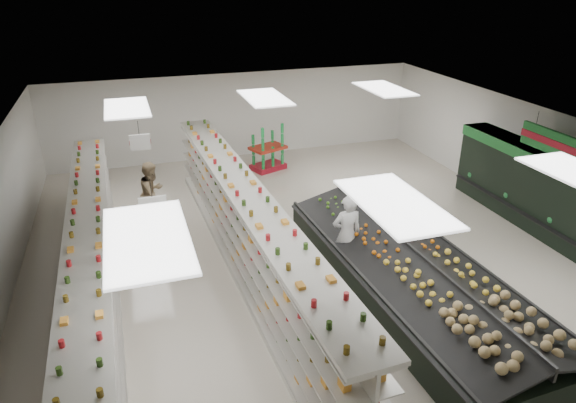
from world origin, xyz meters
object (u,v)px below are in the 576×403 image
object	(u,v)px
gondola_center	(247,234)
shopper_main	(347,234)
produce_island	(413,275)
shopper_background	(153,194)
soda_endcap	(268,150)
gondola_left	(94,261)

from	to	relation	value
gondola_center	shopper_main	bearing A→B (deg)	-21.26
produce_island	shopper_background	size ratio (longest dim) A/B	4.25
produce_island	soda_endcap	size ratio (longest dim) A/B	5.12
gondola_left	produce_island	xyz separation A→B (m)	(6.66, -2.13, -0.37)
gondola_center	produce_island	size ratio (longest dim) A/B	1.55
gondola_center	produce_island	distance (m)	3.91
gondola_left	shopper_background	size ratio (longest dim) A/B	6.06
produce_island	shopper_main	xyz separation A→B (m)	(-0.99, 1.41, 0.46)
soda_endcap	shopper_background	xyz separation A→B (m)	(-4.28, -3.21, 0.18)
shopper_main	shopper_background	bearing A→B (deg)	-41.30
produce_island	soda_endcap	bearing A→B (deg)	95.70
gondola_center	soda_endcap	xyz separation A→B (m)	(2.36, 6.46, -0.22)
gondola_center	shopper_main	world-z (taller)	gondola_center
gondola_left	gondola_center	distance (m)	3.44
gondola_left	shopper_main	bearing A→B (deg)	-8.14
shopper_background	soda_endcap	bearing A→B (deg)	-18.87
soda_endcap	shopper_main	xyz separation A→B (m)	(-0.13, -7.23, 0.24)
soda_endcap	shopper_main	size ratio (longest dim) A/B	0.78
gondola_left	shopper_main	size ratio (longest dim) A/B	5.72
produce_island	shopper_background	bearing A→B (deg)	133.46
gondola_center	soda_endcap	size ratio (longest dim) A/B	7.93
gondola_center	shopper_background	xyz separation A→B (m)	(-1.92, 3.25, -0.04)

